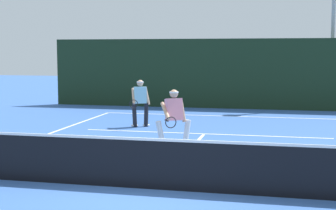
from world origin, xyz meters
The scene contains 10 objects.
ground_plane centered at (0.00, 0.00, 0.00)m, with size 80.00×80.00×0.00m, color #3862AB.
court_line_baseline_far centered at (0.00, 11.03, 0.00)m, with size 9.64×0.10×0.01m, color white.
court_line_service centered at (0.00, 6.53, 0.00)m, with size 7.86×0.10×0.01m, color white.
court_line_centre centered at (0.00, 3.20, 0.00)m, with size 0.10×6.40×0.01m, color white.
tennis_net centered at (0.00, 0.00, 0.51)m, with size 10.57×0.09×1.12m.
player_near centered at (-0.36, 3.60, 0.90)m, with size 0.91×1.05×1.63m.
player_far centered at (-2.40, 7.52, 0.90)m, with size 0.69×0.91×1.63m.
tennis_ball centered at (-0.80, 1.25, 0.03)m, with size 0.07×0.07×0.07m, color #D1E033.
back_fence_windscreen centered at (0.00, 13.74, 1.59)m, with size 16.75×0.12×3.18m, color black.
light_pole centered at (4.59, 14.98, 4.88)m, with size 0.55×0.44×8.04m.
Camera 1 is at (2.33, -8.93, 2.61)m, focal length 53.19 mm.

